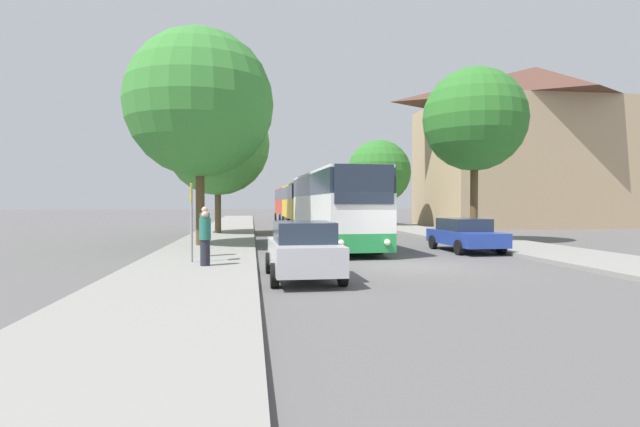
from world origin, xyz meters
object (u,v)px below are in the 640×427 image
at_px(bus_middle, 303,206).
at_px(bus_rear, 290,205).
at_px(bus_stop_sign, 192,213).
at_px(tree_left_far, 200,103).
at_px(parked_car_right_far, 357,218).
at_px(parked_car_right_near, 465,234).
at_px(tree_left_near, 218,144).
at_px(tree_right_near, 475,120).
at_px(parked_car_left_curb, 303,250).
at_px(bus_front, 333,208).
at_px(pedestrian_waiting_near, 205,238).
at_px(tree_right_mid, 379,172).
at_px(pedestrian_waiting_far, 205,231).

bearing_deg(bus_middle, bus_rear, 89.90).
bearing_deg(bus_stop_sign, tree_left_far, 93.35).
bearing_deg(parked_car_right_far, parked_car_right_near, 89.78).
distance_m(parked_car_right_near, tree_left_near, 17.54).
distance_m(tree_left_near, tree_right_near, 15.91).
height_order(parked_car_left_curb, tree_right_near, tree_right_near).
height_order(parked_car_left_curb, tree_left_far, tree_left_far).
relative_size(bus_front, pedestrian_waiting_near, 6.87).
bearing_deg(bus_front, bus_stop_sign, -133.36).
height_order(bus_middle, tree_right_mid, tree_right_mid).
relative_size(tree_left_near, tree_left_far, 0.92).
xyz_separation_m(parked_car_left_curb, parked_car_right_far, (7.47, 27.94, -0.01)).
height_order(bus_front, parked_car_right_far, bus_front).
relative_size(bus_rear, tree_left_near, 1.21).
xyz_separation_m(bus_stop_sign, tree_left_far, (-0.40, 6.74, 4.91)).
height_order(parked_car_right_near, tree_left_far, tree_left_far).
xyz_separation_m(parked_car_left_curb, parked_car_right_near, (7.75, 6.89, -0.07)).
bearing_deg(bus_middle, tree_right_mid, 34.72).
distance_m(parked_car_left_curb, pedestrian_waiting_near, 3.60).
bearing_deg(parked_car_left_curb, pedestrian_waiting_far, 120.50).
distance_m(parked_car_left_curb, tree_left_far, 12.13).
height_order(bus_middle, parked_car_left_curb, bus_middle).
xyz_separation_m(bus_front, tree_left_near, (-6.01, 9.48, 4.05)).
height_order(parked_car_left_curb, tree_left_near, tree_left_near).
relative_size(bus_rear, tree_right_near, 1.22).
distance_m(parked_car_right_near, tree_right_near, 7.65).
distance_m(bus_front, pedestrian_waiting_far, 7.33).
height_order(pedestrian_waiting_far, tree_right_near, tree_right_near).
bearing_deg(bus_rear, tree_right_near, -74.65).
bearing_deg(tree_right_mid, tree_left_far, -124.93).
height_order(bus_rear, tree_right_mid, tree_right_mid).
bearing_deg(pedestrian_waiting_far, tree_right_mid, -5.02).
xyz_separation_m(parked_car_right_far, pedestrian_waiting_far, (-10.57, -22.87, 0.26)).
bearing_deg(parked_car_right_near, bus_middle, -74.23).
bearing_deg(tree_right_mid, parked_car_left_curb, -108.41).
relative_size(bus_front, parked_car_right_near, 2.60).
relative_size(bus_stop_sign, tree_left_far, 0.26).
bearing_deg(bus_rear, parked_car_right_far, -63.96).
xyz_separation_m(bus_rear, pedestrian_waiting_near, (-5.38, -35.41, -0.88)).
bearing_deg(parked_car_right_near, parked_car_left_curb, 40.51).
bearing_deg(bus_middle, tree_left_far, -113.26).
height_order(bus_rear, pedestrian_waiting_far, bus_rear).
distance_m(bus_stop_sign, pedestrian_waiting_far, 2.01).
xyz_separation_m(bus_stop_sign, tree_right_near, (13.57, 8.12, 4.71)).
bearing_deg(pedestrian_waiting_near, bus_stop_sign, 112.21).
bearing_deg(bus_front, tree_left_far, 176.56).
height_order(pedestrian_waiting_near, tree_left_near, tree_left_near).
xyz_separation_m(bus_middle, tree_right_near, (7.75, -12.94, 4.63)).
xyz_separation_m(parked_car_right_near, parked_car_right_far, (-0.28, 21.06, 0.06)).
distance_m(bus_front, tree_left_far, 7.84).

